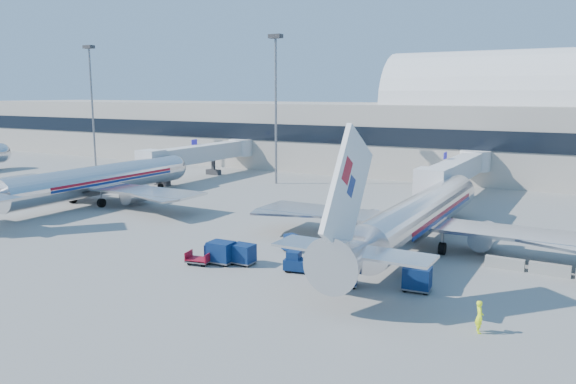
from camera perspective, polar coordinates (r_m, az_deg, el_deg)
The scene contains 20 objects.
ground at distance 52.40m, azimuth 0.87°, elevation -5.40°, with size 260.00×260.00×0.00m, color gray.
terminal at distance 107.39m, azimuth 8.89°, elevation 6.48°, with size 170.00×28.15×21.00m.
airliner_main at distance 52.05m, azimuth 13.01°, elevation -2.45°, with size 32.00×37.26×12.07m.
airliner_mid at distance 75.26m, azimuth -19.29°, elevation 1.04°, with size 32.00×37.26×12.07m.
jetbridge_near at distance 77.62m, azimuth 16.91°, elevation 2.18°, with size 4.40×27.50×6.25m.
jetbridge_mid at distance 95.82m, azimuth -8.42°, elevation 3.92°, with size 4.40×27.50×6.25m.
mast_far_west at distance 112.31m, azimuth -19.36°, elevation 9.90°, with size 2.00×1.20×22.60m.
mast_west at distance 86.49m, azimuth -1.25°, elevation 10.59°, with size 2.00×1.20×22.60m.
barrier_near at distance 48.67m, azimuth 21.15°, elevation -6.76°, with size 3.00×0.55×0.90m, color #9E9E96.
barrier_mid at distance 48.37m, azimuth 25.04°, elevation -7.14°, with size 3.00×0.55×0.90m, color #9E9E96.
tug_lead at distance 44.56m, azimuth 1.17°, elevation -7.18°, with size 2.76×1.77×1.66m.
tug_right at distance 44.27m, azimuth 12.85°, elevation -7.63°, with size 2.39×2.59×1.54m.
tug_left at distance 50.45m, azimuth 0.68°, elevation -5.18°, with size 2.09×2.64×1.54m.
cart_train_a at distance 46.55m, azimuth -4.59°, elevation -6.27°, with size 1.93×1.48×1.70m.
cart_train_b at distance 46.88m, azimuth -6.81°, elevation -6.08°, with size 2.19×1.71×1.86m.
cart_train_c at distance 47.78m, azimuth -7.46°, elevation -6.04°, with size 2.06×1.90×1.47m.
cart_solo_near at distance 41.56m, azimuth 5.90°, elevation -8.45°, with size 2.06×1.80×1.52m.
cart_solo_far at distance 41.38m, azimuth 12.99°, elevation -8.55°, with size 2.13×1.70×1.76m.
cart_open_red at distance 47.06m, azimuth -9.02°, elevation -6.85°, with size 2.16×1.70×0.52m.
ramp_worker at distance 35.58m, azimuth 18.87°, elevation -11.89°, with size 0.72×0.47×1.96m, color #CAED19.
Camera 1 is at (24.17, -44.36, 13.94)m, focal length 35.00 mm.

